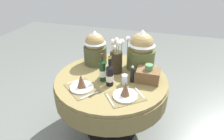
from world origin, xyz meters
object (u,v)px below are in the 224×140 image
(gift_tub_back_left, at_px, (95,46))
(woven_basket_side_right, at_px, (148,75))
(tumbler_near_right, at_px, (125,79))
(place_setting_left, at_px, (82,84))
(flower_vase, at_px, (116,59))
(pepper_mill, at_px, (132,75))
(dining_table, at_px, (111,89))
(wine_bottle_right, at_px, (102,71))
(place_setting_right, at_px, (125,93))
(gift_tub_back_right, at_px, (141,48))
(wine_bottle_left, at_px, (110,75))

(gift_tub_back_left, distance_m, woven_basket_side_right, 0.74)
(tumbler_near_right, height_order, woven_basket_side_right, woven_basket_side_right)
(place_setting_left, height_order, flower_vase, flower_vase)
(pepper_mill, xyz_separation_m, gift_tub_back_left, (-0.53, 0.30, 0.14))
(dining_table, relative_size, pepper_mill, 6.58)
(wine_bottle_right, relative_size, pepper_mill, 1.66)
(dining_table, height_order, gift_tub_back_left, gift_tub_back_left)
(place_setting_right, bearing_deg, gift_tub_back_right, 86.71)
(wine_bottle_left, bearing_deg, place_setting_right, -37.00)
(wine_bottle_right, relative_size, tumbler_near_right, 3.01)
(wine_bottle_left, relative_size, pepper_mill, 1.72)
(wine_bottle_right, height_order, tumbler_near_right, wine_bottle_right)
(tumbler_near_right, relative_size, woven_basket_side_right, 0.44)
(dining_table, height_order, tumbler_near_right, tumbler_near_right)
(wine_bottle_right, relative_size, gift_tub_back_right, 0.67)
(gift_tub_back_left, bearing_deg, tumbler_near_right, -38.17)
(place_setting_right, xyz_separation_m, tumbler_near_right, (-0.06, 0.22, 0.01))
(place_setting_right, distance_m, woven_basket_side_right, 0.39)
(dining_table, bearing_deg, wine_bottle_left, -79.00)
(dining_table, relative_size, gift_tub_back_left, 2.97)
(dining_table, distance_m, wine_bottle_left, 0.31)
(place_setting_right, distance_m, gift_tub_back_left, 0.80)
(dining_table, height_order, place_setting_left, place_setting_left)
(dining_table, bearing_deg, tumbler_near_right, -24.77)
(place_setting_left, height_order, woven_basket_side_right, woven_basket_side_right)
(place_setting_right, distance_m, gift_tub_back_right, 0.66)
(place_setting_right, relative_size, flower_vase, 1.00)
(pepper_mill, bearing_deg, gift_tub_back_right, 85.15)
(wine_bottle_right, bearing_deg, wine_bottle_left, -31.49)
(place_setting_left, distance_m, gift_tub_back_left, 0.60)
(place_setting_left, bearing_deg, dining_table, 51.65)
(pepper_mill, bearing_deg, wine_bottle_left, -148.67)
(place_setting_left, xyz_separation_m, gift_tub_back_right, (0.49, 0.61, 0.20))
(flower_vase, bearing_deg, tumbler_near_right, -55.12)
(wine_bottle_right, relative_size, gift_tub_back_left, 0.75)
(place_setting_right, relative_size, woven_basket_side_right, 1.77)
(wine_bottle_right, height_order, pepper_mill, wine_bottle_right)
(wine_bottle_left, height_order, wine_bottle_right, wine_bottle_left)
(place_setting_left, distance_m, gift_tub_back_right, 0.81)
(dining_table, distance_m, gift_tub_back_left, 0.55)
(dining_table, relative_size, place_setting_left, 2.96)
(dining_table, distance_m, tumbler_near_right, 0.28)
(dining_table, xyz_separation_m, gift_tub_back_left, (-0.29, 0.28, 0.37))
(dining_table, height_order, flower_vase, flower_vase)
(wine_bottle_right, bearing_deg, woven_basket_side_right, 16.03)
(dining_table, xyz_separation_m, woven_basket_side_right, (0.40, 0.05, 0.22))
(wine_bottle_left, bearing_deg, gift_tub_back_left, 126.70)
(place_setting_right, relative_size, gift_tub_back_right, 0.90)
(place_setting_right, height_order, tumbler_near_right, place_setting_right)
(place_setting_right, xyz_separation_m, woven_basket_side_right, (0.17, 0.35, 0.03))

